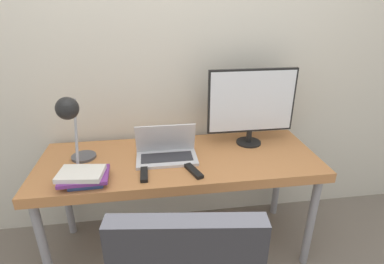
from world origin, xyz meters
TOP-DOWN VIEW (x-y plane):
  - wall_back at (0.00, 0.70)m, footprint 8.00×0.05m
  - desk at (0.00, 0.32)m, footprint 1.71×0.63m
  - laptop at (-0.08, 0.32)m, footprint 0.37×0.21m
  - monitor at (0.49, 0.45)m, footprint 0.57×0.17m
  - desk_lamp at (-0.59, 0.26)m, footprint 0.15×0.30m
  - book_stack at (-0.53, 0.10)m, footprint 0.26×0.20m
  - tv_remote at (-0.22, 0.13)m, footprint 0.04×0.14m
  - media_remote at (0.06, 0.13)m, footprint 0.09×0.16m

SIDE VIEW (x-z plane):
  - desk at x=0.00m, z-range 0.29..1.01m
  - tv_remote at x=-0.22m, z-range 0.71..0.73m
  - media_remote at x=0.06m, z-range 0.71..0.73m
  - book_stack at x=-0.53m, z-range 0.72..0.79m
  - laptop at x=-0.08m, z-range 0.65..0.86m
  - monitor at x=0.49m, z-range 0.74..1.25m
  - desk_lamp at x=-0.59m, z-range 0.80..1.24m
  - wall_back at x=0.00m, z-range 0.00..2.60m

